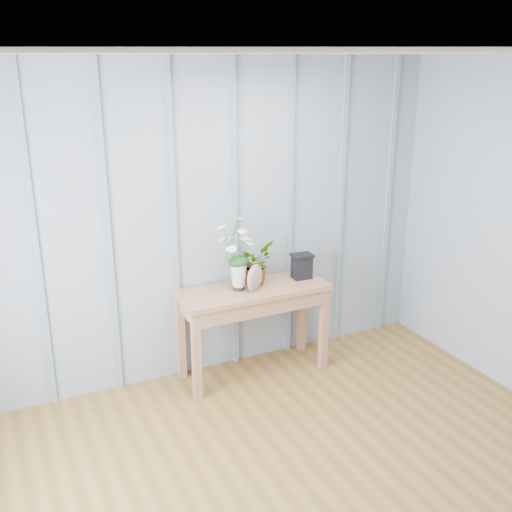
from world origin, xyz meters
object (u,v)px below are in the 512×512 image
sideboard (253,301)px  felt_disc_vessel (255,278)px  carved_box (302,266)px  daisy_vase (238,244)px

sideboard → felt_disc_vessel: 0.23m
sideboard → carved_box: size_ratio=5.82×
sideboard → daisy_vase: 0.51m
daisy_vase → carved_box: daisy_vase is taller
carved_box → felt_disc_vessel: bearing=-169.8°
carved_box → daisy_vase: bearing=-179.1°
daisy_vase → felt_disc_vessel: size_ratio=2.78×
felt_disc_vessel → carved_box: size_ratio=1.05×
daisy_vase → felt_disc_vessel: daisy_vase is taller
daisy_vase → felt_disc_vessel: (0.10, -0.07, -0.27)m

